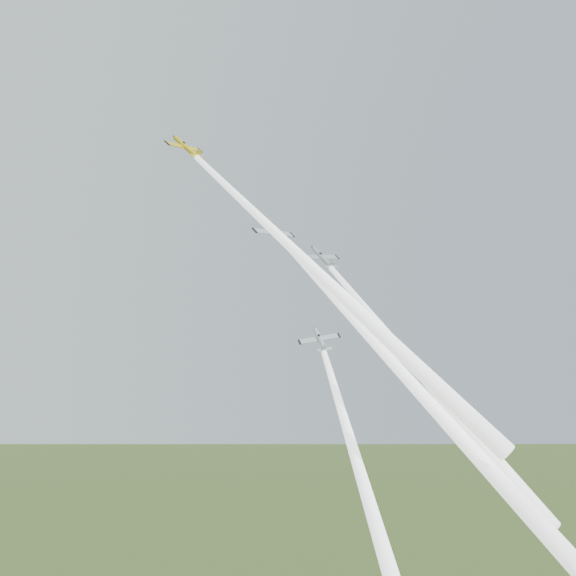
# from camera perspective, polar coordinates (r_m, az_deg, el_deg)

# --- Properties ---
(plane_yellow) EXTENTS (10.57, 9.16, 7.35)m
(plane_yellow) POSITION_cam_1_polar(r_m,az_deg,el_deg) (125.72, -8.04, 10.94)
(plane_yellow) COLOR gold
(smoke_trail_yellow) EXTENTS (20.32, 50.12, 47.72)m
(smoke_trail_yellow) POSITION_cam_1_polar(r_m,az_deg,el_deg) (102.63, 2.91, 0.71)
(smoke_trail_yellow) COLOR white
(plane_navy) EXTENTS (10.00, 8.52, 7.34)m
(plane_navy) POSITION_cam_1_polar(r_m,az_deg,el_deg) (122.09, -0.95, 4.32)
(plane_navy) COLOR #0D103A
(smoke_trail_navy) EXTENTS (9.64, 49.86, 45.50)m
(smoke_trail_navy) POSITION_cam_1_polar(r_m,az_deg,el_deg) (100.81, 9.09, -6.73)
(smoke_trail_navy) COLOR white
(plane_silver_right) EXTENTS (9.22, 7.31, 7.43)m
(plane_silver_right) POSITION_cam_1_polar(r_m,az_deg,el_deg) (133.81, 2.74, 2.39)
(plane_silver_right) COLOR #AAB2B8
(smoke_trail_silver_right) EXTENTS (4.14, 45.36, 41.22)m
(smoke_trail_silver_right) POSITION_cam_1_polar(r_m,az_deg,el_deg) (113.77, 10.52, -6.74)
(smoke_trail_silver_right) COLOR white
(plane_silver_low) EXTENTS (8.04, 8.40, 6.71)m
(plane_silver_low) POSITION_cam_1_polar(r_m,az_deg,el_deg) (117.94, 2.57, -4.11)
(plane_silver_low) COLOR silver
(smoke_trail_silver_low) EXTENTS (18.08, 40.01, 38.42)m
(smoke_trail_silver_low) POSITION_cam_1_polar(r_m,az_deg,el_deg) (96.67, 6.07, -15.37)
(smoke_trail_silver_low) COLOR white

